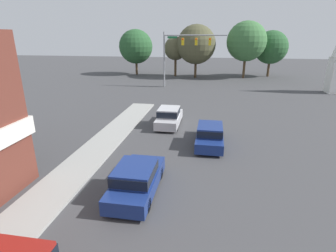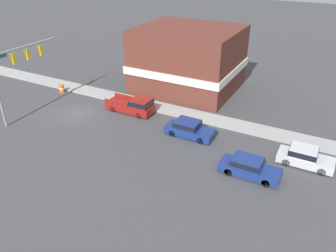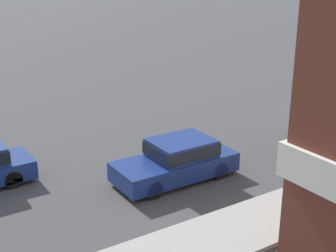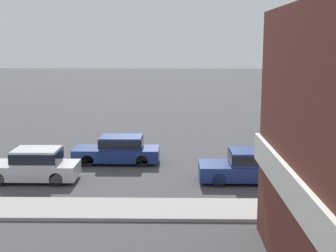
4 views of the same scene
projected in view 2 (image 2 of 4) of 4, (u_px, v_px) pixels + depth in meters
The scene contains 9 objects.
ground_plane at pixel (76, 114), 35.76m from camera, with size 200.00×200.00×0.00m, color #424244.
sidewalk_curb at pixel (108, 95), 40.14m from camera, with size 2.40×60.00×0.14m.
near_signal_assembly at pixel (16, 64), 32.69m from camera, with size 8.24×0.49×7.71m.
car_lead at pixel (189, 128), 31.27m from camera, with size 1.94×4.69×1.55m.
car_oncoming at pixel (249, 167), 25.80m from camera, with size 1.85×4.76×1.53m.
car_second_ahead at pixel (305, 156), 27.01m from camera, with size 1.83×4.43×1.62m.
pickup_truck_parked at pixel (134, 105), 35.63m from camera, with size 1.98×5.37×1.82m.
construction_barrel at pixel (62, 89), 40.88m from camera, with size 0.64×0.64×0.99m.
corner_brick_building at pixel (188, 60), 40.60m from camera, with size 10.75×12.20×7.68m.
Camera 2 is at (23.47, 24.00, 15.99)m, focal length 35.00 mm.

